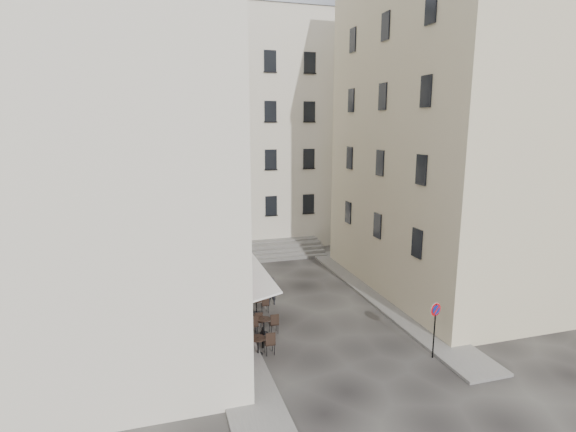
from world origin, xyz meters
name	(u,v)px	position (x,y,z in m)	size (l,w,h in m)	color
ground	(324,329)	(0.00, 0.00, 0.00)	(90.00, 90.00, 0.00)	black
sidewalk_left	(218,306)	(-4.50, 4.00, 0.06)	(2.00, 22.00, 0.12)	slate
sidewalk_right	(379,295)	(4.50, 3.00, 0.06)	(2.00, 18.00, 0.12)	slate
building_left	(74,106)	(-10.50, 3.00, 10.31)	(12.20, 16.20, 20.60)	beige
building_right	(476,129)	(10.50, 3.50, 9.31)	(12.20, 14.20, 18.60)	beige
building_back	(232,128)	(-1.00, 19.00, 9.31)	(18.20, 10.20, 18.60)	beige
cafe_storefront	(230,293)	(-4.32, 1.00, 1.88)	(1.74, 7.30, 3.50)	#470A10
stone_steps	(263,251)	(0.00, 12.57, 0.40)	(9.00, 3.15, 0.80)	#5C5A58
bollard_near	(263,337)	(-3.25, -1.00, 0.53)	(0.12, 0.12, 0.98)	black
bollard_mid	(247,306)	(-3.25, 2.50, 0.53)	(0.12, 0.12, 0.98)	black
bollard_far	(235,283)	(-3.25, 6.00, 0.53)	(0.12, 0.12, 0.98)	black
no_parking_sign	(435,319)	(3.35, -3.84, 1.71)	(0.54, 0.17, 2.41)	black
bistro_table_a	(258,344)	(-3.60, -1.56, 0.51)	(1.42, 0.66, 1.00)	black
bistro_table_b	(264,324)	(-2.90, 0.29, 0.48)	(1.35, 0.63, 0.95)	black
bistro_table_c	(248,322)	(-3.51, 0.80, 0.46)	(1.28, 0.60, 0.90)	black
bistro_table_d	(256,305)	(-2.72, 2.67, 0.45)	(1.26, 0.59, 0.89)	black
bistro_table_e	(241,298)	(-3.31, 3.91, 0.42)	(1.17, 0.55, 0.83)	black
pedestrian	(271,291)	(-1.69, 3.56, 0.78)	(0.57, 0.37, 1.56)	black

